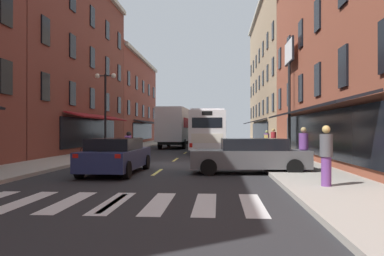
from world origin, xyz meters
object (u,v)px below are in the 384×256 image
(bicycle_near, at_px, (95,151))
(sedan_mid, at_px, (184,139))
(box_truck, at_px, (175,127))
(motorcycle_rider, at_px, (129,150))
(sedan_near, at_px, (250,155))
(pedestrian_near, at_px, (267,141))
(transit_bus, at_px, (210,130))
(pedestrian_rear, at_px, (326,155))
(pedestrian_far, at_px, (273,141))
(sedan_far, at_px, (116,155))
(street_lamp_twin, at_px, (105,109))
(pedestrian_mid, at_px, (304,148))
(billboard_sign, at_px, (289,69))

(bicycle_near, bearing_deg, sedan_mid, 82.51)
(box_truck, xyz_separation_m, motorcycle_rider, (-0.41, -16.84, -1.26))
(sedan_near, height_order, pedestrian_near, pedestrian_near)
(transit_bus, distance_m, pedestrian_rear, 20.83)
(box_truck, relative_size, pedestrian_rear, 4.64)
(motorcycle_rider, distance_m, pedestrian_far, 10.86)
(sedan_far, relative_size, pedestrian_near, 3.06)
(motorcycle_rider, distance_m, street_lamp_twin, 6.71)
(pedestrian_rear, bearing_deg, pedestrian_mid, 158.96)
(billboard_sign, relative_size, transit_bus, 0.61)
(billboard_sign, height_order, bicycle_near, billboard_sign)
(transit_bus, height_order, sedan_far, transit_bus)
(pedestrian_mid, bearing_deg, pedestrian_near, -169.01)
(pedestrian_rear, distance_m, street_lamp_twin, 17.35)
(billboard_sign, height_order, box_truck, billboard_sign)
(sedan_far, height_order, motorcycle_rider, motorcycle_rider)
(transit_bus, relative_size, pedestrian_rear, 6.95)
(sedan_far, distance_m, motorcycle_rider, 4.31)
(sedan_far, bearing_deg, pedestrian_rear, -27.95)
(sedan_near, relative_size, sedan_far, 0.99)
(transit_bus, xyz_separation_m, pedestrian_mid, (4.06, -16.25, -0.67))
(bicycle_near, xyz_separation_m, pedestrian_near, (10.76, 5.18, 0.46))
(sedan_near, xyz_separation_m, pedestrian_far, (2.48, 10.77, 0.30))
(sedan_near, bearing_deg, bicycle_near, 142.06)
(pedestrian_far, bearing_deg, street_lamp_twin, -80.16)
(box_truck, distance_m, bicycle_near, 14.36)
(sedan_far, bearing_deg, sedan_mid, 90.32)
(pedestrian_rear, bearing_deg, street_lamp_twin, -159.13)
(sedan_near, bearing_deg, sedan_mid, 100.28)
(billboard_sign, relative_size, street_lamp_twin, 1.38)
(sedan_far, xyz_separation_m, motorcycle_rider, (-0.52, 4.28, -0.01))
(box_truck, xyz_separation_m, pedestrian_mid, (7.53, -20.67, -0.95))
(pedestrian_rear, height_order, street_lamp_twin, street_lamp_twin)
(transit_bus, distance_m, box_truck, 5.64)
(pedestrian_rear, bearing_deg, transit_bus, 173.42)
(motorcycle_rider, height_order, pedestrian_mid, pedestrian_mid)
(bicycle_near, distance_m, pedestrian_far, 11.81)
(pedestrian_mid, bearing_deg, sedan_mid, -154.68)
(box_truck, height_order, pedestrian_far, box_truck)
(sedan_far, height_order, street_lamp_twin, street_lamp_twin)
(sedan_near, relative_size, street_lamp_twin, 0.88)
(motorcycle_rider, distance_m, pedestrian_near, 11.37)
(sedan_far, relative_size, bicycle_near, 2.83)
(sedan_near, distance_m, pedestrian_near, 12.07)
(sedan_mid, relative_size, pedestrian_mid, 2.57)
(box_truck, distance_m, sedan_far, 21.15)
(box_truck, distance_m, sedan_near, 21.37)
(sedan_mid, xyz_separation_m, pedestrian_mid, (7.60, -30.33, 0.37))
(sedan_mid, bearing_deg, pedestrian_rear, -78.07)
(street_lamp_twin, bearing_deg, pedestrian_rear, -52.14)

